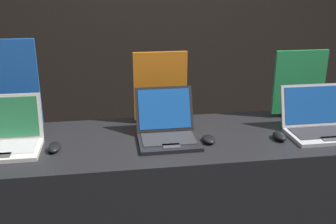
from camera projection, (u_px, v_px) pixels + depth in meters
name	position (u px, v px, depth m)	size (l,w,h in m)	color
wall_back	(141.00, 19.00, 3.44)	(8.00, 0.05, 2.80)	black
display_counter	(168.00, 211.00, 2.31)	(2.16, 0.69, 0.93)	black
laptop_front	(5.00, 138.00, 2.00)	(0.36, 0.28, 0.26)	silver
mouse_front	(54.00, 147.00, 1.99)	(0.07, 0.12, 0.03)	black
promo_stand_front	(11.00, 89.00, 2.16)	(0.31, 0.07, 0.52)	black
laptop_middle	(167.00, 129.00, 2.12)	(0.32, 0.36, 0.25)	black
mouse_middle	(209.00, 139.00, 2.09)	(0.07, 0.10, 0.03)	black
promo_stand_middle	(160.00, 89.00, 2.32)	(0.32, 0.07, 0.43)	black
laptop_back	(319.00, 123.00, 2.20)	(0.38, 0.32, 0.25)	#B7B7BC
mouse_back	(280.00, 136.00, 2.12)	(0.06, 0.11, 0.04)	black
promo_stand_back	(299.00, 86.00, 2.41)	(0.33, 0.07, 0.42)	black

